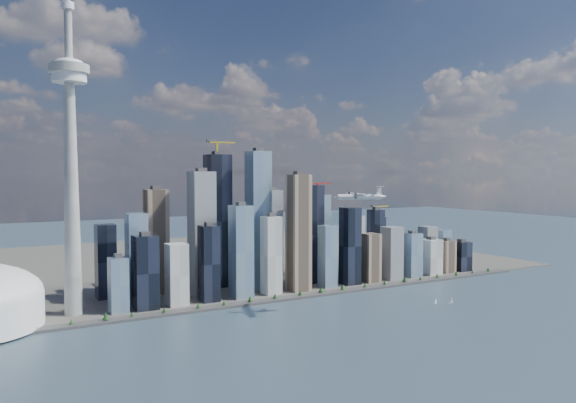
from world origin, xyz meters
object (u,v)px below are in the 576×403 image
needle_tower (71,153)px  airplane (360,196)px  sailboat_west (436,301)px  sailboat_east (451,301)px

needle_tower → airplane: 420.65m
airplane → sailboat_west: (145.50, -7.86, -171.02)m
airplane → sailboat_east: 240.07m
needle_tower → sailboat_west: needle_tower is taller
airplane → sailboat_west: airplane is taller
sailboat_west → sailboat_east: (22.25, -12.09, 0.45)m
sailboat_east → needle_tower: bearing=-178.4°
needle_tower → sailboat_east: bearing=-21.7°
sailboat_west → needle_tower: bearing=150.8°
needle_tower → airplane: size_ratio=7.00×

